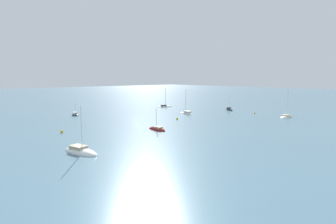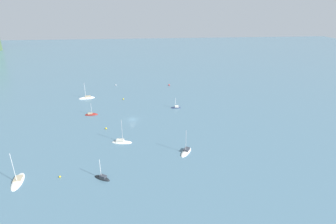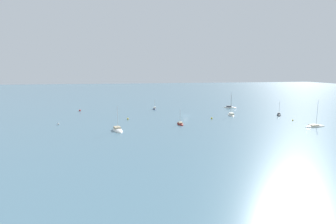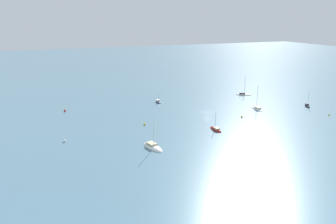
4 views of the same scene
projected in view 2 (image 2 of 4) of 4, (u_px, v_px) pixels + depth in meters
The scene contains 13 objects.
ground_plane at pixel (133, 120), 120.09m from camera, with size 600.00×600.00×0.00m, color slate.
sailboat_0 at pixel (186, 152), 93.75m from camera, with size 7.75×6.06×9.73m.
sailboat_1 at pixel (91, 115), 125.05m from camera, with size 2.16×6.13×6.93m.
sailboat_2 at pixel (176, 108), 133.40m from camera, with size 2.14×5.21×5.89m.
sailboat_3 at pixel (122, 142), 100.31m from camera, with size 3.68×8.10×10.23m.
sailboat_4 at pixel (18, 182), 78.25m from camera, with size 9.23×4.09×10.81m.
sailboat_5 at pixel (102, 178), 79.61m from camera, with size 4.41×5.64×7.60m.
sailboat_6 at pixel (87, 98), 146.84m from camera, with size 4.90×9.13×9.81m.
mooring_buoy_0 at pixel (123, 99), 144.80m from camera, with size 0.72×0.72×0.72m.
mooring_buoy_1 at pixel (169, 85), 169.48m from camera, with size 0.88×0.88×0.88m.
mooring_buoy_2 at pixel (60, 177), 80.08m from camera, with size 0.59×0.59×0.59m.
mooring_buoy_3 at pixel (106, 128), 110.82m from camera, with size 0.73×0.73×0.73m.
mooring_buoy_4 at pixel (116, 85), 169.27m from camera, with size 0.73×0.73×0.73m.
Camera 2 is at (-110.61, -5.06, 49.37)m, focal length 28.00 mm.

